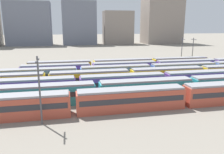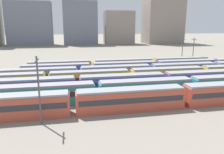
{
  "view_description": "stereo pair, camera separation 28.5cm",
  "coord_description": "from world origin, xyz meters",
  "px_view_note": "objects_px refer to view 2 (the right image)",
  "views": [
    {
      "loc": [
        2.39,
        -33.37,
        13.81
      ],
      "look_at": [
        12.17,
        15.6,
        2.04
      ],
      "focal_mm": 35.36,
      "sensor_mm": 36.0,
      "label": 1
    },
    {
      "loc": [
        2.67,
        -33.42,
        13.81
      ],
      "look_at": [
        12.17,
        15.6,
        2.04
      ],
      "focal_mm": 35.36,
      "sensor_mm": 36.0,
      "label": 2
    }
  ],
  "objects_px": {
    "train_track_6": "(123,65)",
    "catenary_pole_1": "(193,51)",
    "train_track_3": "(167,75)",
    "catenary_pole_3": "(182,51)",
    "train_track_4": "(184,70)",
    "train_track_5": "(215,65)",
    "train_track_2": "(203,79)",
    "catenary_pole_0": "(39,87)",
    "train_track_1": "(191,86)"
  },
  "relations": [
    {
      "from": "train_track_2",
      "to": "catenary_pole_3",
      "type": "relative_size",
      "value": 9.46
    },
    {
      "from": "catenary_pole_3",
      "to": "train_track_5",
      "type": "bearing_deg",
      "value": -49.6
    },
    {
      "from": "train_track_4",
      "to": "catenary_pole_3",
      "type": "distance_m",
      "value": 15.06
    },
    {
      "from": "train_track_1",
      "to": "train_track_6",
      "type": "xyz_separation_m",
      "value": [
        -7.45,
        26.0,
        -0.0
      ]
    },
    {
      "from": "catenary_pole_1",
      "to": "train_track_2",
      "type": "bearing_deg",
      "value": -115.44
    },
    {
      "from": "train_track_2",
      "to": "train_track_3",
      "type": "height_order",
      "value": "same"
    },
    {
      "from": "catenary_pole_0",
      "to": "catenary_pole_3",
      "type": "distance_m",
      "value": 55.17
    },
    {
      "from": "train_track_2",
      "to": "catenary_pole_1",
      "type": "bearing_deg",
      "value": 64.56
    },
    {
      "from": "train_track_4",
      "to": "catenary_pole_3",
      "type": "bearing_deg",
      "value": 64.04
    },
    {
      "from": "train_track_5",
      "to": "catenary_pole_1",
      "type": "bearing_deg",
      "value": 107.46
    },
    {
      "from": "train_track_2",
      "to": "train_track_1",
      "type": "bearing_deg",
      "value": -139.66
    },
    {
      "from": "train_track_2",
      "to": "train_track_3",
      "type": "bearing_deg",
      "value": 140.93
    },
    {
      "from": "train_track_2",
      "to": "catenary_pole_3",
      "type": "distance_m",
      "value": 24.88
    },
    {
      "from": "train_track_5",
      "to": "train_track_4",
      "type": "bearing_deg",
      "value": -158.45
    },
    {
      "from": "train_track_4",
      "to": "catenary_pole_0",
      "type": "height_order",
      "value": "catenary_pole_0"
    },
    {
      "from": "train_track_2",
      "to": "catenary_pole_1",
      "type": "height_order",
      "value": "catenary_pole_1"
    },
    {
      "from": "train_track_6",
      "to": "catenary_pole_3",
      "type": "height_order",
      "value": "catenary_pole_3"
    },
    {
      "from": "train_track_3",
      "to": "catenary_pole_0",
      "type": "relative_size",
      "value": 9.56
    },
    {
      "from": "train_track_4",
      "to": "catenary_pole_1",
      "type": "height_order",
      "value": "catenary_pole_1"
    },
    {
      "from": "train_track_5",
      "to": "catenary_pole_3",
      "type": "xyz_separation_m",
      "value": [
        -6.76,
        7.95,
        3.59
      ]
    },
    {
      "from": "train_track_2",
      "to": "train_track_4",
      "type": "bearing_deg",
      "value": 85.76
    },
    {
      "from": "train_track_2",
      "to": "train_track_6",
      "type": "distance_m",
      "value": 24.83
    },
    {
      "from": "train_track_4",
      "to": "train_track_6",
      "type": "xyz_separation_m",
      "value": [
        -14.34,
        10.4,
        -0.0
      ]
    },
    {
      "from": "train_track_4",
      "to": "catenary_pole_0",
      "type": "relative_size",
      "value": 9.56
    },
    {
      "from": "catenary_pole_3",
      "to": "train_track_3",
      "type": "bearing_deg",
      "value": -126.5
    },
    {
      "from": "train_track_5",
      "to": "train_track_1",
      "type": "bearing_deg",
      "value": -133.96
    },
    {
      "from": "train_track_1",
      "to": "catenary_pole_0",
      "type": "xyz_separation_m",
      "value": [
        -27.91,
        -7.95,
        3.53
      ]
    },
    {
      "from": "train_track_4",
      "to": "train_track_6",
      "type": "distance_m",
      "value": 17.71
    },
    {
      "from": "train_track_2",
      "to": "catenary_pole_3",
      "type": "bearing_deg",
      "value": 73.06
    },
    {
      "from": "train_track_3",
      "to": "train_track_4",
      "type": "height_order",
      "value": "same"
    },
    {
      "from": "train_track_3",
      "to": "catenary_pole_0",
      "type": "distance_m",
      "value": 33.35
    },
    {
      "from": "train_track_3",
      "to": "catenary_pole_1",
      "type": "bearing_deg",
      "value": 46.41
    },
    {
      "from": "train_track_4",
      "to": "train_track_5",
      "type": "relative_size",
      "value": 0.83
    },
    {
      "from": "train_track_3",
      "to": "train_track_4",
      "type": "relative_size",
      "value": 1.0
    },
    {
      "from": "train_track_3",
      "to": "train_track_4",
      "type": "xyz_separation_m",
      "value": [
        7.18,
        5.2,
        0.0
      ]
    },
    {
      "from": "train_track_5",
      "to": "catenary_pole_0",
      "type": "distance_m",
      "value": 56.03
    },
    {
      "from": "train_track_3",
      "to": "train_track_5",
      "type": "bearing_deg",
      "value": 27.08
    },
    {
      "from": "train_track_6",
      "to": "catenary_pole_0",
      "type": "distance_m",
      "value": 39.79
    },
    {
      "from": "train_track_6",
      "to": "catenary_pole_1",
      "type": "xyz_separation_m",
      "value": [
        24.91,
        3.05,
        3.52
      ]
    },
    {
      "from": "train_track_3",
      "to": "catenary_pole_0",
      "type": "xyz_separation_m",
      "value": [
        -27.63,
        -18.35,
        3.53
      ]
    },
    {
      "from": "train_track_4",
      "to": "catenary_pole_1",
      "type": "xyz_separation_m",
      "value": [
        10.57,
        13.45,
        3.52
      ]
    },
    {
      "from": "train_track_6",
      "to": "catenary_pole_1",
      "type": "relative_size",
      "value": 5.71
    },
    {
      "from": "catenary_pole_3",
      "to": "catenary_pole_0",
      "type": "bearing_deg",
      "value": -138.31
    },
    {
      "from": "train_track_4",
      "to": "train_track_3",
      "type": "bearing_deg",
      "value": -144.07
    },
    {
      "from": "train_track_6",
      "to": "catenary_pole_0",
      "type": "xyz_separation_m",
      "value": [
        -20.46,
        -33.95,
        3.53
      ]
    },
    {
      "from": "train_track_6",
      "to": "catenary_pole_0",
      "type": "bearing_deg",
      "value": -121.08
    },
    {
      "from": "train_track_2",
      "to": "train_track_5",
      "type": "xyz_separation_m",
      "value": [
        13.94,
        15.6,
        0.0
      ]
    },
    {
      "from": "train_track_4",
      "to": "catenary_pole_3",
      "type": "height_order",
      "value": "catenary_pole_3"
    },
    {
      "from": "train_track_4",
      "to": "catenary_pole_0",
      "type": "distance_m",
      "value": 42.17
    },
    {
      "from": "train_track_3",
      "to": "catenary_pole_3",
      "type": "height_order",
      "value": "catenary_pole_3"
    }
  ]
}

